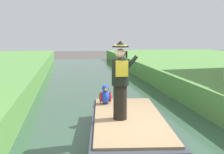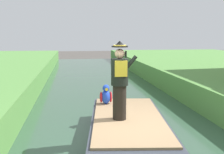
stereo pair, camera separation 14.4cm
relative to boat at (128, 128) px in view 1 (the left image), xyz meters
name	(u,v)px [view 1 (the left image)]	position (x,y,z in m)	size (l,w,h in m)	color
ground_plane	(133,153)	(0.00, -0.54, -0.40)	(80.00, 80.00, 0.00)	#4C4742
canal_water	(133,150)	(0.00, -0.54, -0.35)	(5.58, 48.00, 0.10)	#33513D
boat	(128,128)	(0.00, 0.00, 0.00)	(2.29, 4.39, 0.61)	#333842
person_pirate	(120,81)	(-0.24, -0.19, 1.23)	(0.61, 0.42, 1.85)	black
parrot_plush	(105,96)	(-0.39, 1.32, 0.55)	(0.36, 0.35, 0.57)	blue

